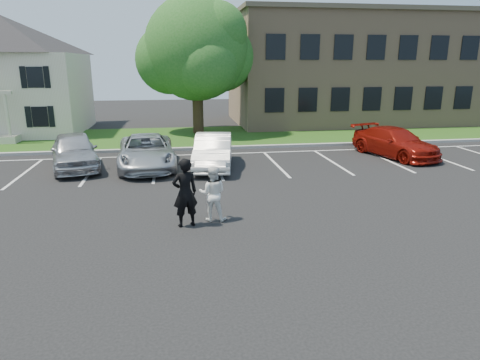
# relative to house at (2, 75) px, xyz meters

# --- Properties ---
(ground_plane) EXTENTS (90.00, 90.00, 0.00)m
(ground_plane) POSITION_rel_house_xyz_m (13.00, -19.97, -3.83)
(ground_plane) COLOR black
(ground_plane) RESTS_ON ground
(curb) EXTENTS (40.00, 0.30, 0.15)m
(curb) POSITION_rel_house_xyz_m (13.00, -7.97, -3.75)
(curb) COLOR gray
(curb) RESTS_ON ground
(grass_strip) EXTENTS (44.00, 8.00, 0.08)m
(grass_strip) POSITION_rel_house_xyz_m (13.00, -3.97, -3.79)
(grass_strip) COLOR #294713
(grass_strip) RESTS_ON ground
(stall_lines) EXTENTS (34.00, 5.36, 0.01)m
(stall_lines) POSITION_rel_house_xyz_m (14.40, -11.02, -3.82)
(stall_lines) COLOR silver
(stall_lines) RESTS_ON ground
(house) EXTENTS (10.30, 9.22, 7.60)m
(house) POSITION_rel_house_xyz_m (0.00, 0.00, 0.00)
(house) COLOR beige
(house) RESTS_ON ground
(office_building) EXTENTS (22.40, 10.40, 8.30)m
(office_building) POSITION_rel_house_xyz_m (27.00, 2.02, 0.33)
(office_building) COLOR tan
(office_building) RESTS_ON ground
(tree) EXTENTS (7.80, 7.20, 8.80)m
(tree) POSITION_rel_house_xyz_m (12.80, -2.52, 1.52)
(tree) COLOR black
(tree) RESTS_ON ground
(man_black_suit) EXTENTS (0.85, 0.67, 2.04)m
(man_black_suit) POSITION_rel_house_xyz_m (11.35, -19.27, -2.81)
(man_black_suit) COLOR black
(man_black_suit) RESTS_ON ground
(man_white_shirt) EXTENTS (0.94, 0.80, 1.69)m
(man_white_shirt) POSITION_rel_house_xyz_m (12.17, -18.91, -2.98)
(man_white_shirt) COLOR white
(man_white_shirt) RESTS_ON ground
(car_silver_west) EXTENTS (3.03, 5.06, 1.61)m
(car_silver_west) POSITION_rel_house_xyz_m (6.63, -11.41, -3.02)
(car_silver_west) COLOR #B6B6BB
(car_silver_west) RESTS_ON ground
(car_silver_minivan) EXTENTS (2.80, 5.46, 1.48)m
(car_silver_minivan) POSITION_rel_house_xyz_m (9.83, -11.73, -3.09)
(car_silver_minivan) COLOR #B2B4BA
(car_silver_minivan) RESTS_ON ground
(car_white_sedan) EXTENTS (2.25, 4.79, 1.52)m
(car_white_sedan) POSITION_rel_house_xyz_m (12.82, -12.19, -3.07)
(car_white_sedan) COLOR white
(car_white_sedan) RESTS_ON ground
(car_red_compact) EXTENTS (3.35, 5.35, 1.45)m
(car_red_compact) POSITION_rel_house_xyz_m (22.16, -11.23, -3.11)
(car_red_compact) COLOR maroon
(car_red_compact) RESTS_ON ground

